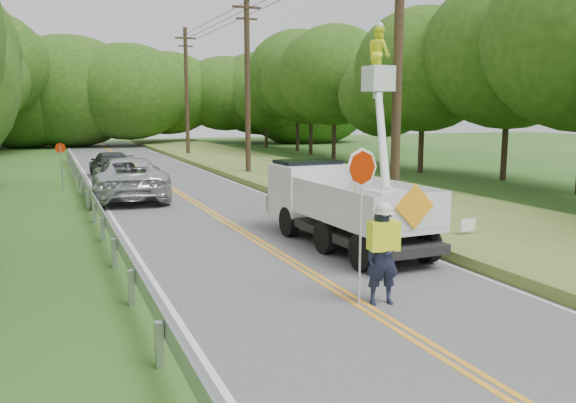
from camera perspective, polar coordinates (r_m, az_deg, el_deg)
name	(u,v)px	position (r m, az deg, el deg)	size (l,w,h in m)	color
ground	(433,350)	(9.83, 13.86, -13.79)	(140.00, 140.00, 0.00)	#284E1A
road	(207,210)	(22.27, -7.87, -0.83)	(7.20, 96.00, 0.03)	#515154
guardrail	(92,199)	(22.44, -18.47, 0.27)	(0.18, 48.00, 0.77)	#9FA1A8
utility_poles	(298,75)	(26.48, 0.94, 12.21)	(1.60, 43.30, 10.00)	black
tall_grass_verge	(371,196)	(24.95, 8.10, 0.54)	(7.00, 96.00, 0.30)	#466827
treeline_right	(400,71)	(38.77, 10.80, 12.34)	(11.23, 54.27, 10.79)	#332319
treeline_horizon	(104,92)	(63.60, -17.40, 10.11)	(57.71, 15.15, 12.12)	#224410
flagger	(383,249)	(11.43, 9.16, -4.62)	(1.17, 0.55, 3.03)	#191E33
bucket_truck	(336,189)	(17.05, 4.67, 1.20)	(3.77, 6.38, 6.27)	black
suv_silver	(129,178)	(25.58, -15.19, 2.22)	(2.93, 6.36, 1.77)	silver
suv_darkgrey	(111,164)	(34.09, -16.81, 3.47)	(1.99, 4.90, 1.42)	#313238
stop_sign_permanent	(61,160)	(29.18, -21.17, 3.81)	(0.47, 0.06, 2.23)	#9FA1A8
yard_sign	(468,226)	(17.13, 17.09, -2.29)	(0.51, 0.06, 0.75)	white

